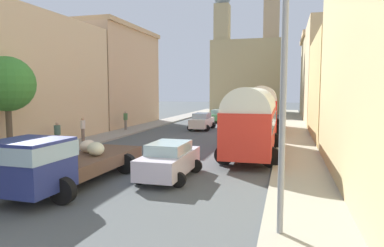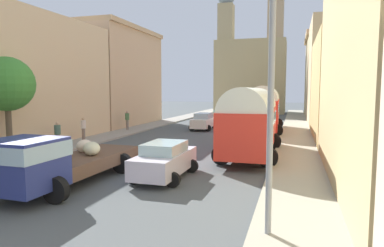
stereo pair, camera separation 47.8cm
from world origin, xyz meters
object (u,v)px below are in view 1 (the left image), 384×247
object	(u,v)px
car_4	(239,119)
pedestrian_0	(126,120)
car_3	(169,160)
parked_bus_0	(252,119)
cargo_truck_0	(60,161)
pedestrian_1	(57,134)
streetlamp_near	(276,77)
parked_bus_1	(263,107)
pedestrian_2	(83,129)
car_2	(228,111)
car_5	(251,113)
car_1	(219,116)
car_0	(202,121)

from	to	relation	value
car_4	pedestrian_0	distance (m)	11.52
car_3	pedestrian_0	size ratio (longest dim) A/B	2.19
parked_bus_0	cargo_truck_0	bearing A→B (deg)	-125.13
pedestrian_1	streetlamp_near	xyz separation A→B (m)	(13.78, -9.76, 3.10)
parked_bus_1	pedestrian_2	size ratio (longest dim) A/B	5.29
pedestrian_1	pedestrian_0	bearing A→B (deg)	91.01
parked_bus_0	car_4	distance (m)	15.58
car_2	car_5	size ratio (longest dim) A/B	0.94
parked_bus_0	car_2	distance (m)	29.32
cargo_truck_0	car_1	bearing A→B (deg)	89.40
car_5	car_0	bearing A→B (deg)	-103.37
parked_bus_0	streetlamp_near	world-z (taller)	streetlamp_near
car_4	car_5	world-z (taller)	car_5
car_0	pedestrian_2	world-z (taller)	pedestrian_2
cargo_truck_0	pedestrian_1	distance (m)	9.71
car_1	pedestrian_2	distance (m)	19.70
cargo_truck_0	car_3	size ratio (longest dim) A/B	1.82
car_0	cargo_truck_0	bearing A→B (deg)	-90.87
parked_bus_1	car_1	bearing A→B (deg)	124.52
pedestrian_2	streetlamp_near	world-z (taller)	streetlamp_near
pedestrian_1	pedestrian_2	size ratio (longest dim) A/B	0.96
parked_bus_1	pedestrian_0	size ratio (longest dim) A/B	5.23
car_1	car_5	bearing A→B (deg)	59.02
cargo_truck_0	car_1	world-z (taller)	cargo_truck_0
parked_bus_1	pedestrian_1	xyz separation A→B (m)	(-11.96, -13.06, -1.29)
cargo_truck_0	parked_bus_0	bearing A→B (deg)	54.87
car_1	pedestrian_1	distance (m)	22.27
parked_bus_1	car_3	bearing A→B (deg)	-98.62
car_2	car_3	world-z (taller)	car_3
car_5	pedestrian_0	xyz separation A→B (m)	(-9.70, -16.96, 0.24)
car_2	car_5	bearing A→B (deg)	-39.86
parked_bus_0	car_0	world-z (taller)	parked_bus_0
car_4	parked_bus_1	bearing A→B (deg)	-51.89
car_3	pedestrian_1	xyz separation A→B (m)	(-9.24, 4.86, 0.20)
parked_bus_1	car_0	world-z (taller)	parked_bus_1
car_0	car_2	bearing A→B (deg)	90.83
car_5	car_4	bearing A→B (deg)	-91.14
car_1	car_3	world-z (taller)	car_3
parked_bus_0	car_4	size ratio (longest dim) A/B	2.27
car_4	pedestrian_2	size ratio (longest dim) A/B	2.09
parked_bus_0	cargo_truck_0	distance (m)	10.88
parked_bus_1	pedestrian_1	distance (m)	17.75
parked_bus_1	car_4	size ratio (longest dim) A/B	2.53
cargo_truck_0	pedestrian_1	bearing A→B (deg)	127.63
parked_bus_0	cargo_truck_0	xyz separation A→B (m)	(-6.23, -8.86, -1.00)
parked_bus_1	pedestrian_2	distance (m)	15.82
pedestrian_1	parked_bus_1	bearing A→B (deg)	47.52
pedestrian_0	car_2	bearing A→B (deg)	72.75
car_4	pedestrian_0	xyz separation A→B (m)	(-9.49, -6.52, 0.26)
parked_bus_0	car_5	world-z (taller)	parked_bus_0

